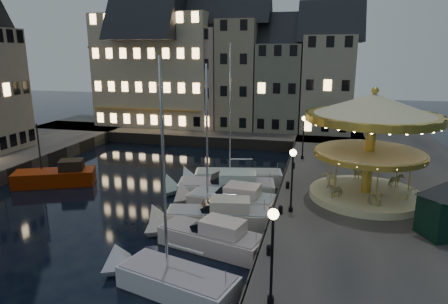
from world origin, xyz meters
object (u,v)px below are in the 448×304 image
(motorboat_d, at_px, (227,200))
(motorboat_e, at_px, (221,187))
(motorboat_a, at_px, (168,279))
(carousel, at_px, (372,127))
(red_fishing_boat, at_px, (57,177))
(motorboat_b, at_px, (206,237))
(bollard_a, at_px, (269,249))
(ticket_kiosk, at_px, (444,200))
(bollard_c, at_px, (288,185))
(streetlamp_c, at_px, (304,131))
(motorboat_f, at_px, (232,178))
(bollard_b, at_px, (281,209))
(motorboat_c, at_px, (212,216))
(streetlamp_a, at_px, (272,243))
(bollard_d, at_px, (293,165))
(streetlamp_b, at_px, (292,172))

(motorboat_d, distance_m, motorboat_e, 2.98)
(motorboat_a, distance_m, carousel, 16.81)
(red_fishing_boat, bearing_deg, carousel, -1.33)
(motorboat_a, height_order, motorboat_d, motorboat_a)
(carousel, bearing_deg, motorboat_b, -142.95)
(bollard_a, relative_size, red_fishing_boat, 0.08)
(ticket_kiosk, bearing_deg, motorboat_a, -154.13)
(bollard_a, height_order, motorboat_e, motorboat_e)
(bollard_c, xyz_separation_m, red_fishing_boat, (-20.10, -0.16, -0.92))
(carousel, bearing_deg, motorboat_d, -173.53)
(streetlamp_c, xyz_separation_m, motorboat_f, (-5.82, -5.11, -3.49))
(motorboat_a, xyz_separation_m, carousel, (10.22, 11.95, 5.92))
(bollard_b, relative_size, bollard_c, 1.00)
(bollard_c, xyz_separation_m, ticket_kiosk, (9.03, -6.08, 1.89))
(motorboat_e, bearing_deg, motorboat_c, -81.87)
(carousel, relative_size, ticket_kiosk, 2.43)
(motorboat_c, xyz_separation_m, motorboat_f, (-0.67, 9.00, -0.15))
(motorboat_c, bearing_deg, streetlamp_a, -61.23)
(bollard_d, xyz_separation_m, motorboat_a, (-4.66, -18.21, -1.06))
(streetlamp_c, distance_m, ticket_kiosk, 17.28)
(bollard_d, bearing_deg, bollard_c, -90.00)
(streetlamp_a, relative_size, motorboat_d, 0.55)
(carousel, xyz_separation_m, ticket_kiosk, (3.47, -5.31, -2.97))
(streetlamp_c, distance_m, bollard_d, 4.29)
(motorboat_e, bearing_deg, bollard_d, 40.52)
(carousel, bearing_deg, motorboat_e, 171.50)
(motorboat_a, xyz_separation_m, ticket_kiosk, (13.69, 6.64, 2.95))
(motorboat_d, bearing_deg, motorboat_e, 112.48)
(streetlamp_c, relative_size, bollard_a, 7.32)
(motorboat_a, xyz_separation_m, motorboat_f, (-0.56, 16.60, -0.01))
(streetlamp_c, height_order, bollard_c, streetlamp_c)
(bollard_b, relative_size, motorboat_c, 0.05)
(motorboat_d, relative_size, motorboat_f, 0.65)
(bollard_c, distance_m, motorboat_c, 6.91)
(motorboat_c, height_order, motorboat_f, motorboat_f)
(streetlamp_c, relative_size, bollard_c, 7.32)
(motorboat_b, relative_size, motorboat_f, 0.65)
(motorboat_b, height_order, motorboat_f, motorboat_f)
(motorboat_f, bearing_deg, motorboat_d, -80.61)
(motorboat_f, distance_m, ticket_kiosk, 17.64)
(motorboat_b, xyz_separation_m, motorboat_e, (-1.29, 8.94, 0.00))
(motorboat_c, bearing_deg, motorboat_a, -90.82)
(streetlamp_c, distance_m, bollard_a, 19.66)
(streetlamp_b, relative_size, motorboat_c, 0.40)
(streetlamp_a, bearing_deg, motorboat_a, 161.26)
(motorboat_a, bearing_deg, motorboat_d, 87.93)
(bollard_d, bearing_deg, ticket_kiosk, -52.04)
(bollard_a, bearing_deg, bollard_d, 90.00)
(streetlamp_b, distance_m, bollard_c, 5.14)
(bollard_b, relative_size, carousel, 0.06)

